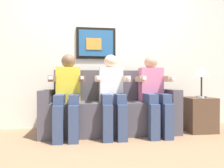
# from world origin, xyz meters

# --- Properties ---
(ground_plane) EXTENTS (5.58, 5.58, 0.00)m
(ground_plane) POSITION_xyz_m (0.00, 0.00, 0.00)
(ground_plane) COLOR #8C6B4C
(back_wall_assembly) EXTENTS (4.29, 0.10, 2.60)m
(back_wall_assembly) POSITION_xyz_m (-0.01, 0.76, 1.30)
(back_wall_assembly) COLOR silver
(back_wall_assembly) RESTS_ON ground_plane
(couch) EXTENTS (1.89, 0.58, 0.90)m
(couch) POSITION_xyz_m (0.00, 0.33, 0.31)
(couch) COLOR #514C56
(couch) RESTS_ON ground_plane
(person_on_left) EXTENTS (0.46, 0.56, 1.11)m
(person_on_left) POSITION_xyz_m (-0.59, 0.16, 0.61)
(person_on_left) COLOR yellow
(person_on_left) RESTS_ON ground_plane
(person_in_middle) EXTENTS (0.46, 0.56, 1.11)m
(person_in_middle) POSITION_xyz_m (-0.00, 0.16, 0.61)
(person_in_middle) COLOR white
(person_in_middle) RESTS_ON ground_plane
(person_on_right) EXTENTS (0.46, 0.56, 1.11)m
(person_on_right) POSITION_xyz_m (0.59, 0.16, 0.61)
(person_on_right) COLOR pink
(person_on_right) RESTS_ON ground_plane
(side_table_right) EXTENTS (0.40, 0.40, 0.50)m
(side_table_right) POSITION_xyz_m (1.30, 0.22, 0.25)
(side_table_right) COLOR brown
(side_table_right) RESTS_ON ground_plane
(table_lamp) EXTENTS (0.22, 0.22, 0.46)m
(table_lamp) POSITION_xyz_m (1.32, 0.18, 0.86)
(table_lamp) COLOR #333338
(table_lamp) RESTS_ON side_table_right
(spare_remote_on_table) EXTENTS (0.04, 0.13, 0.02)m
(spare_remote_on_table) POSITION_xyz_m (1.26, 0.11, 0.51)
(spare_remote_on_table) COLOR white
(spare_remote_on_table) RESTS_ON side_table_right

